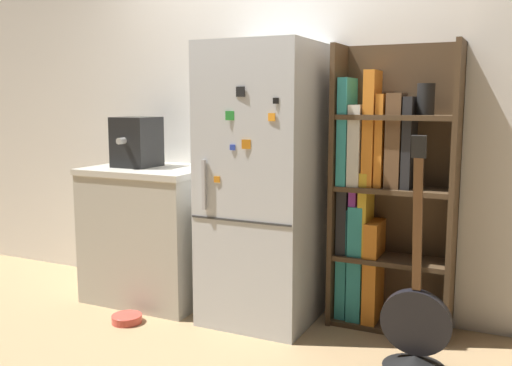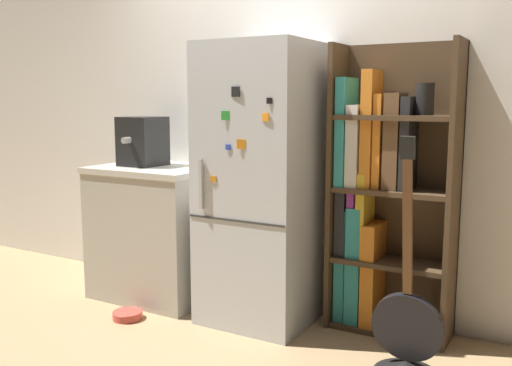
% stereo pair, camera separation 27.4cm
% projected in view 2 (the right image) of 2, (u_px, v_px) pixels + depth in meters
% --- Properties ---
extents(ground_plane, '(16.00, 16.00, 0.00)m').
position_uv_depth(ground_plane, '(254.00, 323.00, 3.61)').
color(ground_plane, tan).
extents(wall_back, '(8.00, 0.05, 2.60)m').
position_uv_depth(wall_back, '(289.00, 115.00, 3.83)').
color(wall_back, white).
rests_on(wall_back, ground_plane).
extents(refrigerator, '(0.66, 0.69, 1.74)m').
position_uv_depth(refrigerator, '(263.00, 184.00, 3.58)').
color(refrigerator, silver).
rests_on(refrigerator, ground_plane).
extents(bookshelf, '(0.73, 0.30, 1.73)m').
position_uv_depth(bookshelf, '(380.00, 197.00, 3.43)').
color(bookshelf, '#4C3823').
rests_on(bookshelf, ground_plane).
extents(kitchen_counter, '(0.85, 0.67, 0.94)m').
position_uv_depth(kitchen_counter, '(158.00, 231.00, 4.07)').
color(kitchen_counter, '#BCB7A8').
rests_on(kitchen_counter, ground_plane).
extents(espresso_machine, '(0.27, 0.34, 0.35)m').
position_uv_depth(espresso_machine, '(143.00, 141.00, 4.02)').
color(espresso_machine, black).
rests_on(espresso_machine, kitchen_counter).
extents(guitar, '(0.37, 0.33, 1.23)m').
position_uv_depth(guitar, '(407.00, 341.00, 2.92)').
color(guitar, black).
rests_on(guitar, ground_plane).
extents(pet_bowl, '(0.19, 0.19, 0.05)m').
position_uv_depth(pet_bowl, '(128.00, 314.00, 3.67)').
color(pet_bowl, '#D84C3F').
rests_on(pet_bowl, ground_plane).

